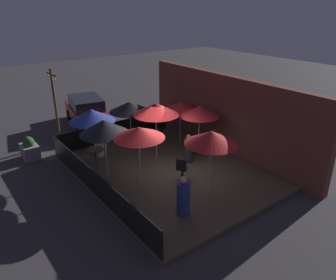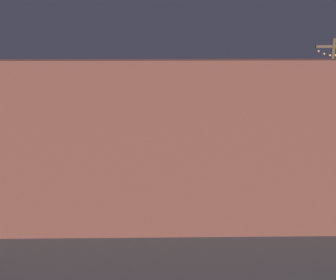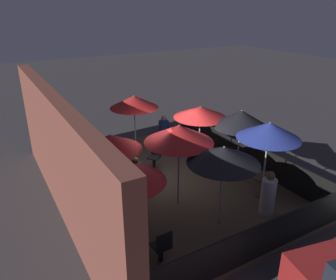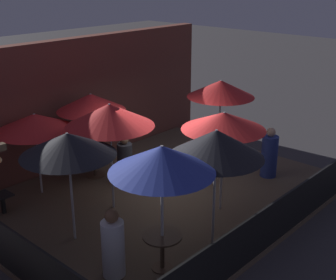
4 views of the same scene
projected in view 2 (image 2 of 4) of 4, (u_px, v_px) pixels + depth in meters
The scene contains 22 objects.
ground_plane at pixel (151, 178), 13.04m from camera, with size 60.00×60.00×0.00m, color #383538.
patio_deck at pixel (151, 176), 13.03m from camera, with size 8.33×6.34×0.12m.
building_wall at pixel (147, 151), 9.29m from camera, with size 9.93×0.36×3.60m.
fence_front at pixel (152, 131), 15.90m from camera, with size 8.13×0.05×0.95m.
fence_side_left at pixel (299, 157), 12.96m from camera, with size 0.05×6.14×0.95m.
patio_umbrella_0 at pixel (165, 119), 10.46m from camera, with size 1.77×1.77×2.26m.
patio_umbrella_1 at pixel (222, 85), 14.47m from camera, with size 1.86×1.86×2.43m.
patio_umbrella_2 at pixel (197, 97), 12.07m from camera, with size 1.97×1.97×2.49m.
patio_umbrella_3 at pixel (179, 86), 14.60m from camera, with size 1.85×1.85×2.41m.
patio_umbrella_4 at pixel (58, 97), 12.30m from camera, with size 1.82×1.82×2.44m.
patio_umbrella_5 at pixel (138, 90), 13.88m from camera, with size 1.86×1.86×2.32m.
patio_umbrella_6 at pixel (249, 100), 12.55m from camera, with size 1.86×1.86×2.30m.
patio_umbrella_7 at pixel (235, 130), 10.36m from camera, with size 1.93×1.93×2.04m.
dining_table_0 at pixel (165, 181), 10.85m from camera, with size 0.95×0.95×0.72m.
dining_table_1 at pixel (221, 136), 14.90m from camera, with size 0.72×0.72×0.70m.
patio_chair_0 at pixel (283, 182), 10.99m from camera, with size 0.41×0.41×0.91m.
patio_chair_1 at pixel (112, 156), 12.88m from camera, with size 0.56×0.56×0.96m.
patron_0 at pixel (152, 170), 11.67m from camera, with size 0.45×0.45×1.25m.
patron_1 at pixel (246, 139), 14.39m from camera, with size 0.59×0.59×1.32m.
patron_2 at pixel (61, 141), 14.10m from camera, with size 0.46×0.46×1.35m.
planter_box at pixel (284, 128), 16.91m from camera, with size 0.95×0.66×1.02m.
light_post at pixel (329, 90), 14.88m from camera, with size 1.10×0.12×3.70m.
Camera 2 is at (-0.25, 12.31, 4.45)m, focal length 50.00 mm.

